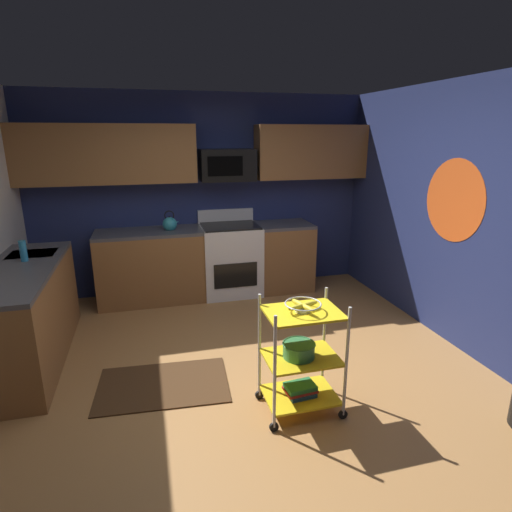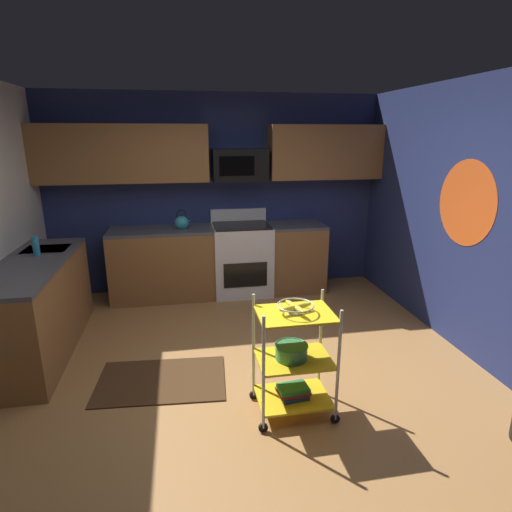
{
  "view_description": "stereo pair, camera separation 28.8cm",
  "coord_description": "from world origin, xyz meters",
  "px_view_note": "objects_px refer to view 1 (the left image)",
  "views": [
    {
      "loc": [
        -0.75,
        -3.17,
        2.08
      ],
      "look_at": [
        0.15,
        0.25,
        1.05
      ],
      "focal_mm": 29.36,
      "sensor_mm": 36.0,
      "label": 1
    },
    {
      "loc": [
        -0.47,
        -3.23,
        2.08
      ],
      "look_at": [
        0.15,
        0.25,
        1.05
      ],
      "focal_mm": 29.36,
      "sensor_mm": 36.0,
      "label": 2
    }
  ],
  "objects_px": {
    "oven_range": "(230,259)",
    "fruit_bowl": "(303,305)",
    "kettle": "(170,224)",
    "dish_soap_bottle": "(23,251)",
    "microwave": "(227,165)",
    "mixing_bowl_large": "(299,350)",
    "rolling_cart": "(301,357)",
    "book_stack": "(300,389)"
  },
  "relations": [
    {
      "from": "oven_range",
      "to": "kettle",
      "type": "bearing_deg",
      "value": -179.71
    },
    {
      "from": "microwave",
      "to": "rolling_cart",
      "type": "bearing_deg",
      "value": -89.68
    },
    {
      "from": "book_stack",
      "to": "microwave",
      "type": "bearing_deg",
      "value": 90.32
    },
    {
      "from": "mixing_bowl_large",
      "to": "dish_soap_bottle",
      "type": "distance_m",
      "value": 2.75
    },
    {
      "from": "oven_range",
      "to": "mixing_bowl_large",
      "type": "height_order",
      "value": "oven_range"
    },
    {
      "from": "mixing_bowl_large",
      "to": "kettle",
      "type": "xyz_separation_m",
      "value": [
        -0.76,
        2.62,
        0.48
      ]
    },
    {
      "from": "book_stack",
      "to": "kettle",
      "type": "height_order",
      "value": "kettle"
    },
    {
      "from": "microwave",
      "to": "fruit_bowl",
      "type": "height_order",
      "value": "microwave"
    },
    {
      "from": "book_stack",
      "to": "oven_range",
      "type": "bearing_deg",
      "value": 90.32
    },
    {
      "from": "oven_range",
      "to": "rolling_cart",
      "type": "distance_m",
      "value": 2.62
    },
    {
      "from": "fruit_bowl",
      "to": "mixing_bowl_large",
      "type": "relative_size",
      "value": 1.08
    },
    {
      "from": "mixing_bowl_large",
      "to": "kettle",
      "type": "distance_m",
      "value": 2.77
    },
    {
      "from": "kettle",
      "to": "dish_soap_bottle",
      "type": "xyz_separation_m",
      "value": [
        -1.43,
        -1.03,
        0.02
      ]
    },
    {
      "from": "microwave",
      "to": "rolling_cart",
      "type": "distance_m",
      "value": 3.0
    },
    {
      "from": "microwave",
      "to": "kettle",
      "type": "height_order",
      "value": "microwave"
    },
    {
      "from": "microwave",
      "to": "mixing_bowl_large",
      "type": "height_order",
      "value": "microwave"
    },
    {
      "from": "rolling_cart",
      "to": "dish_soap_bottle",
      "type": "xyz_separation_m",
      "value": [
        -2.21,
        1.59,
        0.57
      ]
    },
    {
      "from": "oven_range",
      "to": "kettle",
      "type": "distance_m",
      "value": 0.93
    },
    {
      "from": "microwave",
      "to": "book_stack",
      "type": "distance_m",
      "value": 3.12
    },
    {
      "from": "kettle",
      "to": "dish_soap_bottle",
      "type": "bearing_deg",
      "value": -144.28
    },
    {
      "from": "kettle",
      "to": "fruit_bowl",
      "type": "bearing_deg",
      "value": -73.32
    },
    {
      "from": "kettle",
      "to": "dish_soap_bottle",
      "type": "distance_m",
      "value": 1.76
    },
    {
      "from": "rolling_cart",
      "to": "mixing_bowl_large",
      "type": "height_order",
      "value": "rolling_cart"
    },
    {
      "from": "fruit_bowl",
      "to": "mixing_bowl_large",
      "type": "xyz_separation_m",
      "value": [
        -0.02,
        0.0,
        -0.36
      ]
    },
    {
      "from": "mixing_bowl_large",
      "to": "book_stack",
      "type": "xyz_separation_m",
      "value": [
        0.02,
        0.0,
        -0.35
      ]
    },
    {
      "from": "fruit_bowl",
      "to": "rolling_cart",
      "type": "bearing_deg",
      "value": -45.0
    },
    {
      "from": "fruit_bowl",
      "to": "kettle",
      "type": "relative_size",
      "value": 1.03
    },
    {
      "from": "book_stack",
      "to": "dish_soap_bottle",
      "type": "relative_size",
      "value": 1.28
    },
    {
      "from": "book_stack",
      "to": "kettle",
      "type": "bearing_deg",
      "value": 106.68
    },
    {
      "from": "oven_range",
      "to": "book_stack",
      "type": "distance_m",
      "value": 2.64
    },
    {
      "from": "microwave",
      "to": "rolling_cart",
      "type": "relative_size",
      "value": 0.77
    },
    {
      "from": "fruit_bowl",
      "to": "oven_range",
      "type": "bearing_deg",
      "value": 90.32
    },
    {
      "from": "microwave",
      "to": "rolling_cart",
      "type": "xyz_separation_m",
      "value": [
        0.02,
        -2.72,
        -1.25
      ]
    },
    {
      "from": "microwave",
      "to": "fruit_bowl",
      "type": "xyz_separation_m",
      "value": [
        0.02,
        -2.72,
        -0.82
      ]
    },
    {
      "from": "oven_range",
      "to": "dish_soap_bottle",
      "type": "bearing_deg",
      "value": -154.88
    },
    {
      "from": "rolling_cart",
      "to": "mixing_bowl_large",
      "type": "bearing_deg",
      "value": 180.0
    },
    {
      "from": "microwave",
      "to": "dish_soap_bottle",
      "type": "xyz_separation_m",
      "value": [
        -2.19,
        -1.13,
        -0.68
      ]
    },
    {
      "from": "oven_range",
      "to": "fruit_bowl",
      "type": "xyz_separation_m",
      "value": [
        0.01,
        -2.62,
        0.4
      ]
    },
    {
      "from": "oven_range",
      "to": "kettle",
      "type": "height_order",
      "value": "kettle"
    },
    {
      "from": "oven_range",
      "to": "fruit_bowl",
      "type": "height_order",
      "value": "oven_range"
    },
    {
      "from": "fruit_bowl",
      "to": "dish_soap_bottle",
      "type": "relative_size",
      "value": 1.36
    },
    {
      "from": "kettle",
      "to": "dish_soap_bottle",
      "type": "height_order",
      "value": "kettle"
    }
  ]
}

